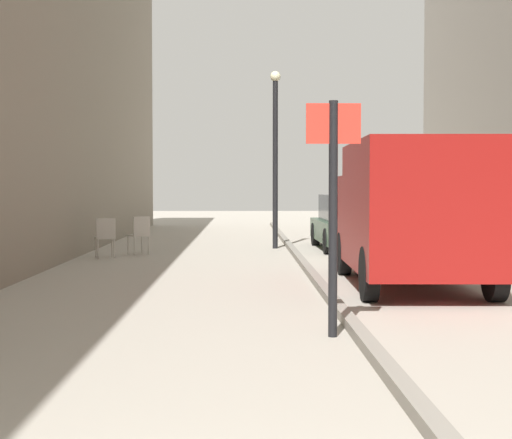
{
  "coord_description": "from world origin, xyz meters",
  "views": [
    {
      "loc": [
        0.31,
        -1.83,
        1.65
      ],
      "look_at": [
        0.52,
        10.67,
        1.13
      ],
      "focal_mm": 54.46,
      "sensor_mm": 36.0,
      "label": 1
    }
  ],
  "objects_px": {
    "parked_car": "(352,223)",
    "cafe_chair_by_doorway": "(140,232)",
    "lamp_post": "(275,147)",
    "cafe_chair_near_window": "(105,235)",
    "delivery_van": "(411,210)",
    "street_sign_post": "(333,197)"
  },
  "relations": [
    {
      "from": "lamp_post",
      "to": "cafe_chair_by_doorway",
      "type": "relative_size",
      "value": 5.06
    },
    {
      "from": "delivery_van",
      "to": "lamp_post",
      "type": "bearing_deg",
      "value": 104.65
    },
    {
      "from": "lamp_post",
      "to": "cafe_chair_by_doorway",
      "type": "distance_m",
      "value": 4.47
    },
    {
      "from": "lamp_post",
      "to": "street_sign_post",
      "type": "bearing_deg",
      "value": -89.46
    },
    {
      "from": "parked_car",
      "to": "cafe_chair_by_doorway",
      "type": "bearing_deg",
      "value": -165.23
    },
    {
      "from": "cafe_chair_near_window",
      "to": "parked_car",
      "type": "bearing_deg",
      "value": 4.18
    },
    {
      "from": "lamp_post",
      "to": "cafe_chair_near_window",
      "type": "distance_m",
      "value": 5.41
    },
    {
      "from": "cafe_chair_by_doorway",
      "to": "parked_car",
      "type": "bearing_deg",
      "value": -17.38
    },
    {
      "from": "parked_car",
      "to": "cafe_chair_by_doorway",
      "type": "height_order",
      "value": "parked_car"
    },
    {
      "from": "delivery_van",
      "to": "cafe_chair_near_window",
      "type": "relative_size",
      "value": 5.36
    },
    {
      "from": "street_sign_post",
      "to": "cafe_chair_near_window",
      "type": "height_order",
      "value": "street_sign_post"
    },
    {
      "from": "delivery_van",
      "to": "lamp_post",
      "type": "height_order",
      "value": "lamp_post"
    },
    {
      "from": "delivery_van",
      "to": "cafe_chair_by_doorway",
      "type": "distance_m",
      "value": 8.2
    },
    {
      "from": "cafe_chair_by_doorway",
      "to": "delivery_van",
      "type": "bearing_deg",
      "value": -82.56
    },
    {
      "from": "delivery_van",
      "to": "lamp_post",
      "type": "distance_m",
      "value": 8.48
    },
    {
      "from": "parked_car",
      "to": "delivery_van",
      "type": "bearing_deg",
      "value": -91.79
    },
    {
      "from": "street_sign_post",
      "to": "lamp_post",
      "type": "relative_size",
      "value": 0.55
    },
    {
      "from": "parked_car",
      "to": "cafe_chair_by_doorway",
      "type": "xyz_separation_m",
      "value": [
        -5.43,
        -1.52,
        -0.17
      ]
    },
    {
      "from": "street_sign_post",
      "to": "cafe_chair_near_window",
      "type": "distance_m",
      "value": 10.51
    },
    {
      "from": "street_sign_post",
      "to": "cafe_chair_by_doorway",
      "type": "height_order",
      "value": "street_sign_post"
    },
    {
      "from": "delivery_van",
      "to": "cafe_chair_by_doorway",
      "type": "bearing_deg",
      "value": 131.95
    },
    {
      "from": "parked_car",
      "to": "cafe_chair_near_window",
      "type": "distance_m",
      "value": 6.56
    }
  ]
}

